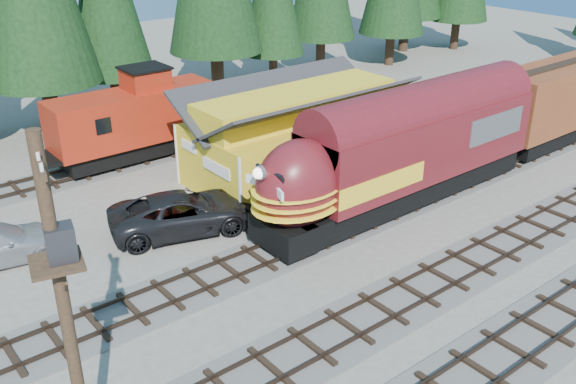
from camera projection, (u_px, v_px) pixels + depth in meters
ground at (442, 243)px, 29.42m from camera, size 120.00×120.00×0.00m
track_siding at (497, 164)px, 37.90m from camera, size 68.00×3.20×0.33m
track_spur at (78, 175)px, 36.47m from camera, size 32.00×3.20×0.33m
depot at (297, 124)px, 35.60m from camera, size 12.80×7.00×5.30m
locomotive at (395, 158)px, 31.60m from camera, size 17.48×3.47×4.75m
boxcar at (576, 95)px, 41.16m from camera, size 15.30×3.28×4.81m
caboose at (135, 120)px, 37.58m from camera, size 9.81×2.85×5.10m
utility_pole at (64, 296)px, 15.54m from camera, size 1.47×2.40×9.98m
pickup_truck_a at (183, 213)px, 30.13m from camera, size 7.48×5.05×1.90m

